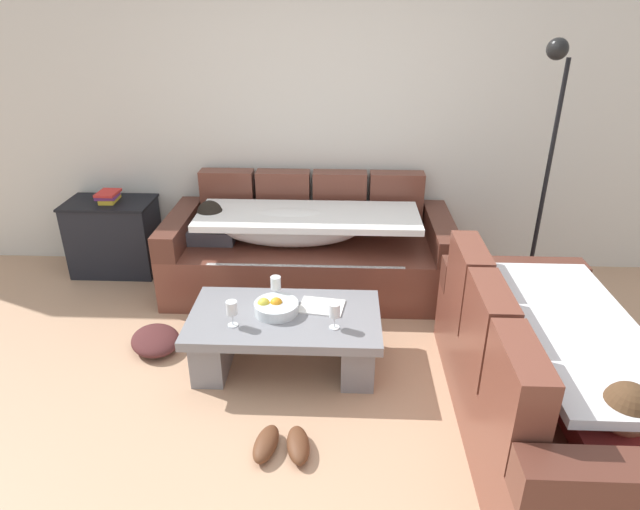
# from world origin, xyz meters

# --- Properties ---
(ground_plane) EXTENTS (14.00, 14.00, 0.00)m
(ground_plane) POSITION_xyz_m (0.00, 0.00, 0.00)
(ground_plane) COLOR tan
(back_wall) EXTENTS (9.00, 0.10, 2.70)m
(back_wall) POSITION_xyz_m (0.00, 2.15, 1.35)
(back_wall) COLOR silver
(back_wall) RESTS_ON ground_plane
(couch_along_wall) EXTENTS (2.25, 0.92, 0.88)m
(couch_along_wall) POSITION_xyz_m (-0.19, 1.62, 0.33)
(couch_along_wall) COLOR brown
(couch_along_wall) RESTS_ON ground_plane
(couch_near_window) EXTENTS (0.92, 1.88, 0.88)m
(couch_near_window) POSITION_xyz_m (1.21, 0.02, 0.34)
(couch_near_window) COLOR brown
(couch_near_window) RESTS_ON ground_plane
(coffee_table) EXTENTS (1.20, 0.68, 0.38)m
(coffee_table) POSITION_xyz_m (-0.25, 0.55, 0.24)
(coffee_table) COLOR gray
(coffee_table) RESTS_ON ground_plane
(fruit_bowl) EXTENTS (0.28, 0.28, 0.10)m
(fruit_bowl) POSITION_xyz_m (-0.31, 0.58, 0.42)
(fruit_bowl) COLOR silver
(fruit_bowl) RESTS_ON coffee_table
(wine_glass_near_left) EXTENTS (0.07, 0.07, 0.17)m
(wine_glass_near_left) POSITION_xyz_m (-0.55, 0.42, 0.50)
(wine_glass_near_left) COLOR silver
(wine_glass_near_left) RESTS_ON coffee_table
(wine_glass_near_right) EXTENTS (0.07, 0.07, 0.17)m
(wine_glass_near_right) POSITION_xyz_m (0.07, 0.42, 0.50)
(wine_glass_near_right) COLOR silver
(wine_glass_near_right) RESTS_ON coffee_table
(wine_glass_far_back) EXTENTS (0.07, 0.07, 0.17)m
(wine_glass_far_back) POSITION_xyz_m (-0.32, 0.74, 0.50)
(wine_glass_far_back) COLOR silver
(wine_glass_far_back) RESTS_ON coffee_table
(open_magazine) EXTENTS (0.31, 0.25, 0.01)m
(open_magazine) POSITION_xyz_m (-0.02, 0.65, 0.39)
(open_magazine) COLOR white
(open_magazine) RESTS_ON coffee_table
(side_cabinet) EXTENTS (0.72, 0.44, 0.64)m
(side_cabinet) POSITION_xyz_m (-1.85, 1.85, 0.32)
(side_cabinet) COLOR black
(side_cabinet) RESTS_ON ground_plane
(book_stack_on_cabinet) EXTENTS (0.18, 0.23, 0.09)m
(book_stack_on_cabinet) POSITION_xyz_m (-1.84, 1.85, 0.68)
(book_stack_on_cabinet) COLOR gold
(book_stack_on_cabinet) RESTS_ON side_cabinet
(floor_lamp) EXTENTS (0.33, 0.31, 1.95)m
(floor_lamp) POSITION_xyz_m (1.53, 1.48, 1.12)
(floor_lamp) COLOR black
(floor_lamp) RESTS_ON ground_plane
(pair_of_shoes) EXTENTS (0.33, 0.29, 0.09)m
(pair_of_shoes) POSITION_xyz_m (-0.19, -0.20, 0.04)
(pair_of_shoes) COLOR #59331E
(pair_of_shoes) RESTS_ON ground_plane
(crumpled_garment) EXTENTS (0.48, 0.51, 0.12)m
(crumpled_garment) POSITION_xyz_m (-1.16, 0.70, 0.06)
(crumpled_garment) COLOR #4C2323
(crumpled_garment) RESTS_ON ground_plane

